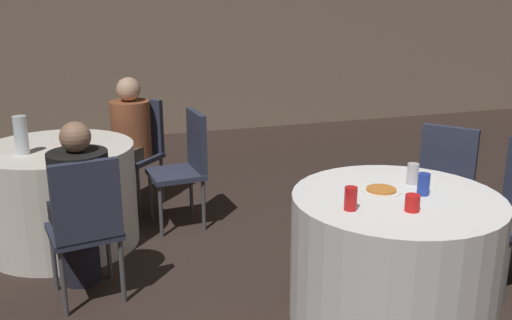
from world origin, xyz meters
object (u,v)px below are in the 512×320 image
Objects in this scene: chair_far_east at (187,159)px; person_floral_shirt at (127,144)px; table_far at (61,196)px; soda_can_blue at (424,184)px; soda_can_red at (351,199)px; bottle_far at (21,135)px; chair_near_northeast at (443,181)px; soda_can_silver at (413,174)px; chair_far_south at (86,219)px; table_near at (393,259)px; pizza_plate_near at (381,190)px; chair_far_northeast at (139,143)px; person_black_shirt at (80,207)px.

person_floral_shirt reaches higher than chair_far_east.
table_far is 2.58m from soda_can_blue.
soda_can_red is 2.31m from bottle_far.
chair_near_northeast is 7.54× the size of soda_can_silver.
soda_can_silver is at bearing -31.57° from bottle_far.
chair_far_south reaches higher than soda_can_red.
pizza_plate_near is (-0.05, 0.10, 0.38)m from table_near.
table_far is 2.30m from soda_can_red.
table_near is at bearing -159.16° from chair_far_east.
table_far is 2.74m from chair_near_northeast.
soda_can_silver reaches higher than table_far.
chair_far_south and chair_far_east have the same top height.
table_near is 1.25× the size of chair_far_east.
pizza_plate_near is (1.58, -0.58, 0.21)m from chair_far_south.
chair_far_east is (-0.84, 1.72, 0.17)m from table_near.
chair_far_northeast is 1.00× the size of chair_far_east.
chair_near_northeast is 7.54× the size of soda_can_red.
soda_can_red is 0.49m from soda_can_blue.
person_floral_shirt is (0.38, 1.53, 0.03)m from chair_far_south.
person_black_shirt is 9.08× the size of soda_can_red.
table_far is 0.97× the size of person_floral_shirt.
chair_far_northeast and chair_far_south have the same top height.
pizza_plate_near is 0.25m from soda_can_silver.
pizza_plate_near is at bearing 115.98° from table_near.
bottle_far is at bearing 136.09° from soda_can_red.
bottle_far is at bearing 104.42° from chair_far_south.
chair_near_northeast reaches higher than soda_can_red.
table_near is at bearing -36.93° from person_black_shirt.
table_near is at bearing 162.48° from person_floral_shirt.
table_far is 0.99× the size of person_black_shirt.
table_far is at bearing 139.58° from soda_can_blue.
chair_far_northeast is 0.81× the size of person_floral_shirt.
chair_near_northeast is 2.55m from person_floral_shirt.
soda_can_blue reaches higher than pizza_plate_near.
person_floral_shirt is 2.44m from pizza_plate_near.
soda_can_silver is (1.85, -0.69, 0.24)m from person_black_shirt.
soda_can_red is (1.32, -0.94, 0.24)m from person_black_shirt.
soda_can_silver and soda_can_red have the same top height.
chair_near_northeast is at bearing -17.37° from bottle_far.
chair_far_northeast is (0.66, 0.70, 0.17)m from table_far.
soda_can_red is at bearing -43.91° from bottle_far.
person_floral_shirt is at bearing 63.59° from person_black_shirt.
chair_far_east is at bearing 119.41° from soda_can_blue.
table_near is 1.05× the size of table_far.
chair_far_northeast is 0.17m from person_floral_shirt.
soda_can_red is (-0.52, -0.26, 0.00)m from soda_can_silver.
chair_far_south is (-1.63, 0.68, 0.17)m from table_near.
person_floral_shirt is at bearing 119.66° from pizza_plate_near.
chair_far_south is 0.81× the size of person_floral_shirt.
chair_near_northeast is 1.00× the size of chair_far_east.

